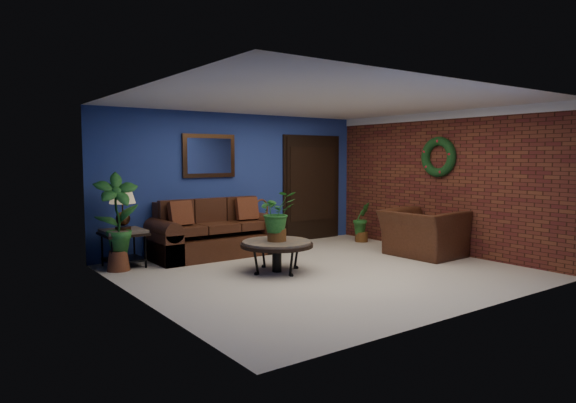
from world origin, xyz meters
TOP-DOWN VIEW (x-y plane):
  - floor at (0.00, 0.00)m, footprint 5.50×5.50m
  - wall_back at (0.00, 2.50)m, footprint 5.50×0.04m
  - wall_left at (-2.75, 0.00)m, footprint 0.04×5.00m
  - wall_right_brick at (2.75, 0.00)m, footprint 0.04×5.00m
  - ceiling at (0.00, 0.00)m, footprint 5.50×5.00m
  - crown_molding at (2.72, 0.00)m, footprint 0.03×5.00m
  - wall_mirror at (-0.60, 2.46)m, footprint 1.02×0.06m
  - closet_door at (1.75, 2.47)m, footprint 1.44×0.06m
  - wreath at (2.69, 0.05)m, footprint 0.16×0.72m
  - sofa at (-0.74, 2.08)m, footprint 2.17×0.94m
  - coffee_table at (-0.57, 0.39)m, footprint 1.08×1.08m
  - end_table at (-2.30, 2.05)m, footprint 0.64×0.64m
  - table_lamp at (-2.30, 2.05)m, footprint 0.40×0.40m
  - side_chair at (0.37, 2.12)m, footprint 0.47×0.47m
  - armchair at (2.15, -0.09)m, footprint 1.12×1.26m
  - coffee_plant at (-0.57, 0.39)m, footprint 0.61×0.55m
  - floor_plant at (2.35, 1.62)m, footprint 0.39×0.33m
  - tall_plant at (-2.45, 1.85)m, footprint 0.71×0.55m

SIDE VIEW (x-z plane):
  - floor at x=0.00m, z-range 0.00..0.00m
  - sofa at x=-0.74m, z-range -0.17..0.81m
  - armchair at x=2.15m, z-range 0.00..0.79m
  - coffee_table at x=-0.57m, z-range 0.17..0.64m
  - floor_plant at x=2.35m, z-range 0.01..0.80m
  - end_table at x=-2.30m, z-range 0.16..0.74m
  - side_chair at x=0.37m, z-range 0.06..0.98m
  - tall_plant at x=-2.45m, z-range 0.06..1.54m
  - coffee_plant at x=-0.57m, z-range 0.50..1.24m
  - table_lamp at x=-2.30m, z-range 0.68..1.34m
  - closet_door at x=1.75m, z-range -0.04..2.14m
  - wall_back at x=0.00m, z-range 0.00..2.50m
  - wall_left at x=-2.75m, z-range 0.00..2.50m
  - wall_right_brick at x=2.75m, z-range 0.00..2.50m
  - wreath at x=2.69m, z-range 1.34..2.06m
  - wall_mirror at x=-0.60m, z-range 1.33..2.10m
  - crown_molding at x=2.72m, z-range 2.36..2.50m
  - ceiling at x=0.00m, z-range 2.49..2.51m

